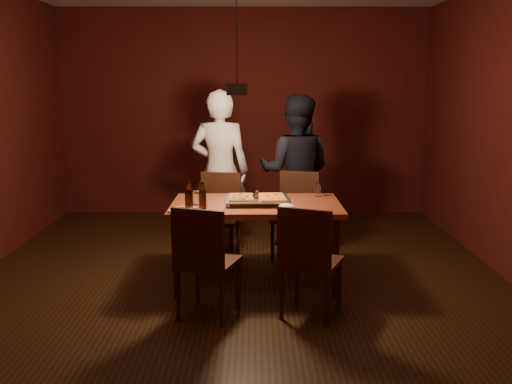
{
  "coord_description": "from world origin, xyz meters",
  "views": [
    {
      "loc": [
        0.15,
        -4.9,
        1.8
      ],
      "look_at": [
        0.16,
        0.08,
        0.85
      ],
      "focal_mm": 40.0,
      "sensor_mm": 36.0,
      "label": 1
    }
  ],
  "objects_px": {
    "diner_dark": "(296,172)",
    "pendant_lamp": "(237,88)",
    "beer_bottle_b": "(203,196)",
    "plate_slice": "(185,210)",
    "pizza_tray": "(257,201)",
    "chair_far_left": "(219,208)",
    "diner_white": "(220,170)",
    "dining_table": "(256,211)",
    "chair_near_right": "(308,252)",
    "chair_near_left": "(204,252)",
    "chair_far_right": "(297,207)",
    "beer_bottle_a": "(189,195)"
  },
  "relations": [
    {
      "from": "beer_bottle_a",
      "to": "diner_dark",
      "type": "bearing_deg",
      "value": 56.62
    },
    {
      "from": "beer_bottle_b",
      "to": "beer_bottle_a",
      "type": "bearing_deg",
      "value": -167.49
    },
    {
      "from": "pizza_tray",
      "to": "chair_far_right",
      "type": "bearing_deg",
      "value": 67.36
    },
    {
      "from": "chair_near_right",
      "to": "chair_near_left",
      "type": "bearing_deg",
      "value": -156.03
    },
    {
      "from": "pizza_tray",
      "to": "pendant_lamp",
      "type": "height_order",
      "value": "pendant_lamp"
    },
    {
      "from": "chair_far_left",
      "to": "pendant_lamp",
      "type": "relative_size",
      "value": 0.44
    },
    {
      "from": "dining_table",
      "to": "chair_far_right",
      "type": "relative_size",
      "value": 2.81
    },
    {
      "from": "pendant_lamp",
      "to": "diner_dark",
      "type": "bearing_deg",
      "value": 65.36
    },
    {
      "from": "chair_near_right",
      "to": "pendant_lamp",
      "type": "relative_size",
      "value": 0.5
    },
    {
      "from": "pizza_tray",
      "to": "beer_bottle_b",
      "type": "distance_m",
      "value": 0.54
    },
    {
      "from": "pizza_tray",
      "to": "plate_slice",
      "type": "xyz_separation_m",
      "value": [
        -0.61,
        -0.33,
        -0.01
      ]
    },
    {
      "from": "chair_far_left",
      "to": "diner_white",
      "type": "distance_m",
      "value": 0.53
    },
    {
      "from": "plate_slice",
      "to": "diner_white",
      "type": "height_order",
      "value": "diner_white"
    },
    {
      "from": "beer_bottle_a",
      "to": "beer_bottle_b",
      "type": "relative_size",
      "value": 1.08
    },
    {
      "from": "chair_near_right",
      "to": "beer_bottle_b",
      "type": "xyz_separation_m",
      "value": [
        -0.85,
        0.53,
        0.33
      ]
    },
    {
      "from": "chair_far_left",
      "to": "diner_white",
      "type": "relative_size",
      "value": 0.28
    },
    {
      "from": "chair_far_right",
      "to": "plate_slice",
      "type": "xyz_separation_m",
      "value": [
        -1.02,
        -1.15,
        0.22
      ]
    },
    {
      "from": "pizza_tray",
      "to": "diner_white",
      "type": "relative_size",
      "value": 0.32
    },
    {
      "from": "chair_far_right",
      "to": "pizza_tray",
      "type": "height_order",
      "value": "chair_far_right"
    },
    {
      "from": "dining_table",
      "to": "chair_near_right",
      "type": "xyz_separation_m",
      "value": [
        0.4,
        -0.8,
        -0.14
      ]
    },
    {
      "from": "dining_table",
      "to": "chair_far_left",
      "type": "height_order",
      "value": "chair_far_left"
    },
    {
      "from": "plate_slice",
      "to": "diner_dark",
      "type": "xyz_separation_m",
      "value": [
        1.03,
        1.57,
        0.08
      ]
    },
    {
      "from": "beer_bottle_b",
      "to": "diner_dark",
      "type": "relative_size",
      "value": 0.14
    },
    {
      "from": "chair_near_left",
      "to": "pendant_lamp",
      "type": "bearing_deg",
      "value": 90.79
    },
    {
      "from": "chair_far_right",
      "to": "chair_near_left",
      "type": "xyz_separation_m",
      "value": [
        -0.82,
        -1.62,
        0.0
      ]
    },
    {
      "from": "chair_near_left",
      "to": "chair_near_right",
      "type": "height_order",
      "value": "same"
    },
    {
      "from": "dining_table",
      "to": "chair_far_left",
      "type": "bearing_deg",
      "value": 116.99
    },
    {
      "from": "dining_table",
      "to": "pizza_tray",
      "type": "bearing_deg",
      "value": -37.35
    },
    {
      "from": "chair_far_left",
      "to": "plate_slice",
      "type": "xyz_separation_m",
      "value": [
        -0.21,
        -1.08,
        0.22
      ]
    },
    {
      "from": "dining_table",
      "to": "beer_bottle_b",
      "type": "xyz_separation_m",
      "value": [
        -0.45,
        -0.26,
        0.19
      ]
    },
    {
      "from": "chair_near_left",
      "to": "beer_bottle_a",
      "type": "height_order",
      "value": "beer_bottle_a"
    },
    {
      "from": "beer_bottle_a",
      "to": "beer_bottle_b",
      "type": "bearing_deg",
      "value": 12.51
    },
    {
      "from": "diner_dark",
      "to": "diner_white",
      "type": "bearing_deg",
      "value": 16.73
    },
    {
      "from": "plate_slice",
      "to": "pendant_lamp",
      "type": "height_order",
      "value": "pendant_lamp"
    },
    {
      "from": "chair_near_left",
      "to": "plate_slice",
      "type": "height_order",
      "value": "chair_near_left"
    },
    {
      "from": "dining_table",
      "to": "beer_bottle_a",
      "type": "xyz_separation_m",
      "value": [
        -0.56,
        -0.29,
        0.2
      ]
    },
    {
      "from": "chair_far_left",
      "to": "chair_near_left",
      "type": "distance_m",
      "value": 1.55
    },
    {
      "from": "beer_bottle_b",
      "to": "plate_slice",
      "type": "relative_size",
      "value": 0.89
    },
    {
      "from": "beer_bottle_b",
      "to": "plate_slice",
      "type": "bearing_deg",
      "value": -152.85
    },
    {
      "from": "dining_table",
      "to": "chair_near_right",
      "type": "height_order",
      "value": "chair_near_right"
    },
    {
      "from": "chair_near_right",
      "to": "chair_far_left",
      "type": "bearing_deg",
      "value": 140.09
    },
    {
      "from": "chair_near_left",
      "to": "plate_slice",
      "type": "relative_size",
      "value": 1.96
    },
    {
      "from": "beer_bottle_a",
      "to": "diner_dark",
      "type": "height_order",
      "value": "diner_dark"
    },
    {
      "from": "beer_bottle_a",
      "to": "chair_near_right",
      "type": "bearing_deg",
      "value": -27.93
    },
    {
      "from": "chair_far_right",
      "to": "chair_near_right",
      "type": "distance_m",
      "value": 1.62
    },
    {
      "from": "dining_table",
      "to": "plate_slice",
      "type": "distance_m",
      "value": 0.69
    },
    {
      "from": "chair_near_left",
      "to": "pizza_tray",
      "type": "xyz_separation_m",
      "value": [
        0.41,
        0.8,
        0.24
      ]
    },
    {
      "from": "dining_table",
      "to": "diner_dark",
      "type": "bearing_deg",
      "value": 70.41
    },
    {
      "from": "diner_dark",
      "to": "pendant_lamp",
      "type": "xyz_separation_m",
      "value": [
        -0.6,
        -1.31,
        0.92
      ]
    },
    {
      "from": "chair_far_right",
      "to": "chair_near_left",
      "type": "distance_m",
      "value": 1.82
    }
  ]
}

